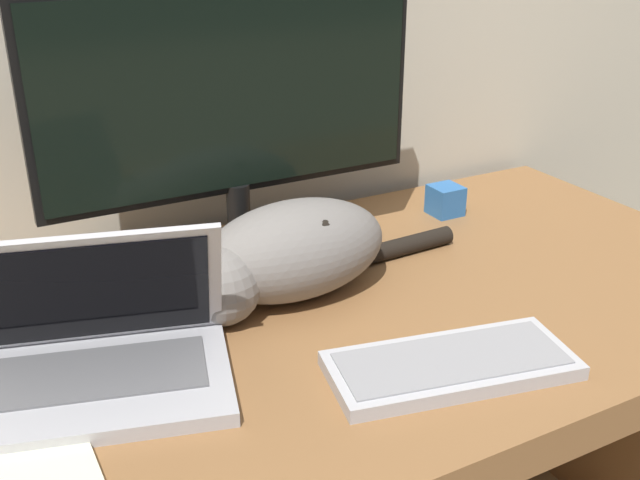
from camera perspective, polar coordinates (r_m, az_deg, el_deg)
The scene contains 6 objects.
desk at distance 1.19m, azimuth -3.44°, elevation -11.91°, with size 1.68×0.77×0.70m.
monitor at distance 1.24m, azimuth -6.60°, elevation 9.62°, with size 0.65×0.18×0.46m.
laptop at distance 1.00m, azimuth -16.92°, elevation -8.43°, with size 0.39×0.30×0.21m.
external_keyboard at distance 1.01m, azimuth 9.95°, elevation -9.36°, with size 0.35×0.20×0.02m.
cat at distance 1.15m, azimuth -2.49°, elevation -0.92°, with size 0.53×0.19×0.15m.
small_toy at distance 1.51m, azimuth 9.53°, elevation 3.01°, with size 0.06×0.06×0.06m.
Camera 1 is at (-0.39, -0.50, 1.27)m, focal length 42.00 mm.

